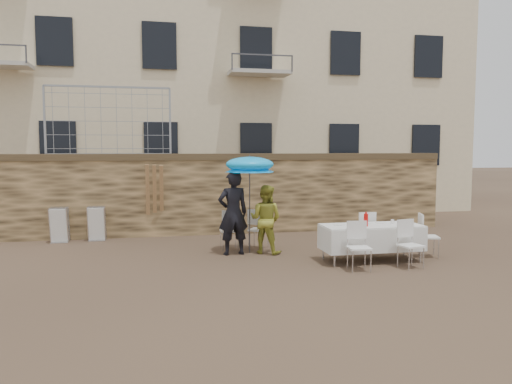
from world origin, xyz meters
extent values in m
plane|color=brown|center=(0.00, 0.00, 0.00)|extent=(80.00, 80.00, 0.00)
cube|color=brown|center=(0.00, 5.00, 1.10)|extent=(13.00, 0.50, 2.20)
cube|color=beige|center=(0.00, 12.00, 7.50)|extent=(20.00, 8.00, 15.00)
imported|color=black|center=(-0.14, 2.12, 0.94)|extent=(0.74, 0.54, 1.89)
imported|color=gold|center=(0.61, 2.12, 0.78)|extent=(0.96, 0.92, 1.56)
cylinder|color=#3F3F44|center=(0.26, 2.22, 0.93)|extent=(0.03, 0.03, 1.86)
cone|color=#0BA7FF|center=(0.26, 2.22, 1.97)|extent=(1.14, 1.14, 0.22)
cube|color=silver|center=(2.63, 0.89, 0.75)|extent=(2.10, 0.85, 0.05)
cylinder|color=silver|center=(1.68, 0.55, 0.37)|extent=(0.04, 0.04, 0.74)
cylinder|color=silver|center=(3.58, 0.55, 0.37)|extent=(0.04, 0.04, 0.74)
cylinder|color=silver|center=(1.68, 1.24, 0.37)|extent=(0.04, 0.04, 0.74)
cylinder|color=silver|center=(3.58, 1.24, 0.37)|extent=(0.04, 0.04, 0.74)
cylinder|color=red|center=(2.43, 0.74, 0.91)|extent=(0.09, 0.09, 0.26)
camera|label=1|loc=(-1.90, -8.83, 2.40)|focal=35.00mm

